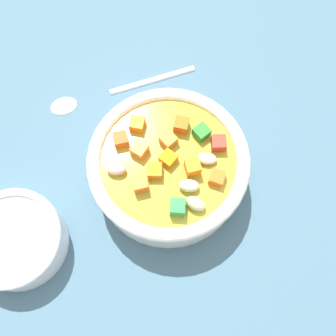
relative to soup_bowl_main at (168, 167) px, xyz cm
name	(u,v)px	position (x,y,z in cm)	size (l,w,h in cm)	color
ground_plane	(168,179)	(0.01, -0.01, -4.28)	(140.00, 140.00, 2.00)	#42667A
soup_bowl_main	(168,167)	(0.00, 0.00, 0.00)	(17.09, 17.09, 6.96)	white
spoon	(109,91)	(7.52, -11.18, -2.87)	(18.53, 7.68, 0.83)	silver
side_bowl_small	(15,240)	(16.06, 7.77, -1.17)	(10.40, 10.40, 4.08)	white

